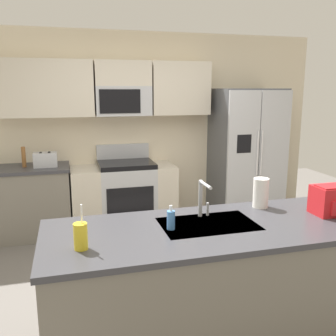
{
  "coord_description": "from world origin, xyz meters",
  "views": [
    {
      "loc": [
        -0.96,
        -3.01,
        1.84
      ],
      "look_at": [
        0.02,
        0.6,
        1.05
      ],
      "focal_mm": 39.92,
      "sensor_mm": 36.0,
      "label": 1
    }
  ],
  "objects_px": {
    "refrigerator": "(246,155)",
    "soap_dispenser": "(171,220)",
    "drink_cup_yellow": "(81,236)",
    "pepper_mill": "(24,157)",
    "paper_towel_roll": "(261,193)",
    "toaster": "(45,160)",
    "sink_faucet": "(202,196)",
    "backpack": "(334,199)",
    "range_oven": "(124,195)"
  },
  "relations": [
    {
      "from": "range_oven",
      "to": "sink_faucet",
      "type": "height_order",
      "value": "sink_faucet"
    },
    {
      "from": "backpack",
      "to": "drink_cup_yellow",
      "type": "bearing_deg",
      "value": -175.36
    },
    {
      "from": "soap_dispenser",
      "to": "backpack",
      "type": "height_order",
      "value": "backpack"
    },
    {
      "from": "refrigerator",
      "to": "paper_towel_roll",
      "type": "relative_size",
      "value": 7.71
    },
    {
      "from": "refrigerator",
      "to": "soap_dispenser",
      "type": "height_order",
      "value": "refrigerator"
    },
    {
      "from": "drink_cup_yellow",
      "to": "refrigerator",
      "type": "bearing_deg",
      "value": 47.16
    },
    {
      "from": "drink_cup_yellow",
      "to": "sink_faucet",
      "type": "bearing_deg",
      "value": 20.95
    },
    {
      "from": "drink_cup_yellow",
      "to": "backpack",
      "type": "xyz_separation_m",
      "value": [
        1.9,
        0.15,
        0.03
      ]
    },
    {
      "from": "sink_faucet",
      "to": "drink_cup_yellow",
      "type": "distance_m",
      "value": 0.97
    },
    {
      "from": "toaster",
      "to": "soap_dispenser",
      "type": "relative_size",
      "value": 1.65
    },
    {
      "from": "range_oven",
      "to": "pepper_mill",
      "type": "xyz_separation_m",
      "value": [
        -1.22,
        -0.0,
        0.58
      ]
    },
    {
      "from": "sink_faucet",
      "to": "paper_towel_roll",
      "type": "xyz_separation_m",
      "value": [
        0.54,
        0.11,
        -0.05
      ]
    },
    {
      "from": "soap_dispenser",
      "to": "range_oven",
      "type": "bearing_deg",
      "value": 89.02
    },
    {
      "from": "pepper_mill",
      "to": "sink_faucet",
      "type": "bearing_deg",
      "value": -57.44
    },
    {
      "from": "range_oven",
      "to": "paper_towel_roll",
      "type": "bearing_deg",
      "value": -70.19
    },
    {
      "from": "refrigerator",
      "to": "pepper_mill",
      "type": "bearing_deg",
      "value": 178.66
    },
    {
      "from": "paper_towel_roll",
      "to": "backpack",
      "type": "relative_size",
      "value": 0.75
    },
    {
      "from": "soap_dispenser",
      "to": "toaster",
      "type": "bearing_deg",
      "value": 110.9
    },
    {
      "from": "toaster",
      "to": "refrigerator",
      "type": "bearing_deg",
      "value": -0.41
    },
    {
      "from": "range_oven",
      "to": "refrigerator",
      "type": "xyz_separation_m",
      "value": [
        1.74,
        -0.07,
        0.48
      ]
    },
    {
      "from": "backpack",
      "to": "toaster",
      "type": "bearing_deg",
      "value": 132.27
    },
    {
      "from": "paper_towel_roll",
      "to": "sink_faucet",
      "type": "bearing_deg",
      "value": -168.79
    },
    {
      "from": "range_oven",
      "to": "drink_cup_yellow",
      "type": "relative_size",
      "value": 4.81
    },
    {
      "from": "drink_cup_yellow",
      "to": "soap_dispenser",
      "type": "bearing_deg",
      "value": 15.79
    },
    {
      "from": "sink_faucet",
      "to": "drink_cup_yellow",
      "type": "bearing_deg",
      "value": -159.05
    },
    {
      "from": "paper_towel_roll",
      "to": "soap_dispenser",
      "type": "bearing_deg",
      "value": -161.44
    },
    {
      "from": "range_oven",
      "to": "soap_dispenser",
      "type": "relative_size",
      "value": 8.0
    },
    {
      "from": "soap_dispenser",
      "to": "sink_faucet",
      "type": "bearing_deg",
      "value": 30.6
    },
    {
      "from": "pepper_mill",
      "to": "backpack",
      "type": "relative_size",
      "value": 0.79
    },
    {
      "from": "range_oven",
      "to": "backpack",
      "type": "bearing_deg",
      "value": -63.35
    },
    {
      "from": "drink_cup_yellow",
      "to": "paper_towel_roll",
      "type": "height_order",
      "value": "drink_cup_yellow"
    },
    {
      "from": "pepper_mill",
      "to": "soap_dispenser",
      "type": "distance_m",
      "value": 2.75
    },
    {
      "from": "pepper_mill",
      "to": "soap_dispenser",
      "type": "xyz_separation_m",
      "value": [
        1.18,
        -2.48,
        -0.06
      ]
    },
    {
      "from": "soap_dispenser",
      "to": "backpack",
      "type": "relative_size",
      "value": 0.53
    },
    {
      "from": "refrigerator",
      "to": "toaster",
      "type": "relative_size",
      "value": 6.61
    },
    {
      "from": "refrigerator",
      "to": "backpack",
      "type": "bearing_deg",
      "value": -101.39
    },
    {
      "from": "paper_towel_roll",
      "to": "backpack",
      "type": "height_order",
      "value": "paper_towel_roll"
    },
    {
      "from": "pepper_mill",
      "to": "drink_cup_yellow",
      "type": "distance_m",
      "value": 2.71
    },
    {
      "from": "toaster",
      "to": "drink_cup_yellow",
      "type": "relative_size",
      "value": 0.99
    },
    {
      "from": "refrigerator",
      "to": "pepper_mill",
      "type": "relative_size",
      "value": 7.32
    },
    {
      "from": "refrigerator",
      "to": "soap_dispenser",
      "type": "relative_size",
      "value": 10.88
    },
    {
      "from": "refrigerator",
      "to": "toaster",
      "type": "distance_m",
      "value": 2.71
    },
    {
      "from": "backpack",
      "to": "soap_dispenser",
      "type": "bearing_deg",
      "value": 179.22
    },
    {
      "from": "drink_cup_yellow",
      "to": "soap_dispenser",
      "type": "relative_size",
      "value": 1.66
    },
    {
      "from": "paper_towel_roll",
      "to": "range_oven",
      "type": "bearing_deg",
      "value": 109.81
    },
    {
      "from": "range_oven",
      "to": "drink_cup_yellow",
      "type": "distance_m",
      "value": 2.78
    },
    {
      "from": "sink_faucet",
      "to": "paper_towel_roll",
      "type": "bearing_deg",
      "value": 11.21
    },
    {
      "from": "soap_dispenser",
      "to": "refrigerator",
      "type": "bearing_deg",
      "value": 53.46
    },
    {
      "from": "range_oven",
      "to": "backpack",
      "type": "height_order",
      "value": "backpack"
    },
    {
      "from": "soap_dispenser",
      "to": "paper_towel_roll",
      "type": "xyz_separation_m",
      "value": [
        0.83,
        0.28,
        0.05
      ]
    }
  ]
}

